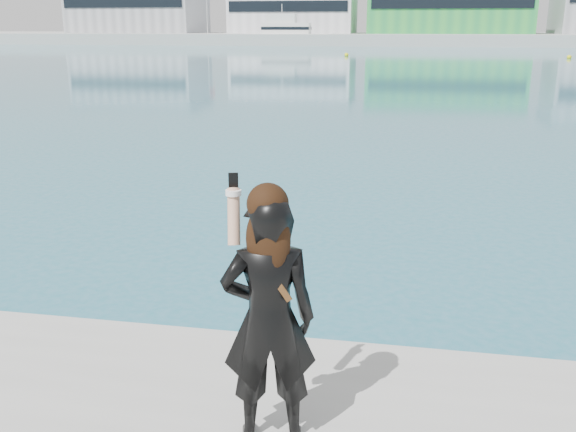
% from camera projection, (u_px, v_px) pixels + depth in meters
% --- Properties ---
extents(far_quay, '(320.00, 40.00, 2.00)m').
position_uv_depth(far_quay, '(405.00, 38.00, 127.49)').
color(far_quay, '#9E9E99').
rests_on(far_quay, ground).
extents(warehouse_grey_left, '(26.52, 16.36, 11.50)m').
position_uv_depth(warehouse_grey_left, '(138.00, 4.00, 133.37)').
color(warehouse_grey_left, gray).
rests_on(warehouse_grey_left, far_quay).
extents(warehouse_white, '(24.48, 15.35, 9.50)m').
position_uv_depth(warehouse_white, '(294.00, 8.00, 127.82)').
color(warehouse_white, silver).
rests_on(warehouse_white, far_quay).
extents(warehouse_green, '(30.60, 16.36, 10.50)m').
position_uv_depth(warehouse_green, '(449.00, 5.00, 122.38)').
color(warehouse_green, '#238F43').
rests_on(warehouse_green, far_quay).
extents(flagpole_left, '(1.28, 0.16, 8.00)m').
position_uv_depth(flagpole_left, '(207.00, 9.00, 124.12)').
color(flagpole_left, silver).
rests_on(flagpole_left, far_quay).
extents(flagpole_right, '(1.28, 0.16, 8.00)m').
position_uv_depth(flagpole_right, '(532.00, 8.00, 113.53)').
color(flagpole_right, silver).
rests_on(flagpole_right, far_quay).
extents(motor_yacht, '(15.49, 4.42, 7.21)m').
position_uv_depth(motor_yacht, '(289.00, 34.00, 116.60)').
color(motor_yacht, silver).
rests_on(motor_yacht, ground).
extents(buoy_near, '(0.50, 0.50, 0.50)m').
position_uv_depth(buoy_near, '(569.00, 59.00, 70.77)').
color(buoy_near, yellow).
rests_on(buoy_near, ground).
extents(buoy_far, '(0.50, 0.50, 0.50)m').
position_uv_depth(buoy_far, '(346.00, 56.00, 76.31)').
color(buoy_far, yellow).
rests_on(buoy_far, ground).
extents(woman, '(0.72, 0.56, 1.85)m').
position_uv_depth(woman, '(268.00, 313.00, 4.27)').
color(woman, black).
rests_on(woman, near_quay).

